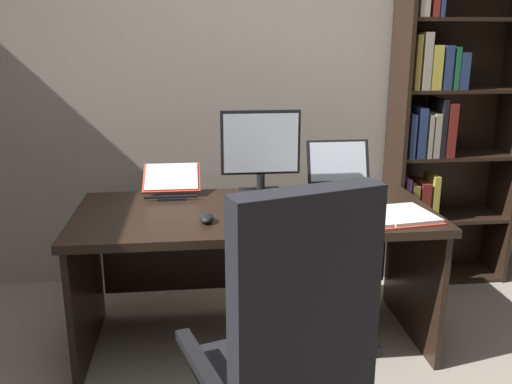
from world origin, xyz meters
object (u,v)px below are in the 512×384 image
Objects in this scene: desk at (253,240)px; keyboard at (272,217)px; open_binder at (380,217)px; computer_mouse at (207,218)px; monitor at (261,153)px; notepad at (308,206)px; bookshelf at (440,127)px; office_chair at (288,367)px; pen at (312,205)px; reading_stand_with_book at (172,180)px; laptop at (343,181)px.

keyboard reaches higher than desk.
computer_mouse is at bearing 168.35° from open_binder.
monitor reaches higher than desk.
monitor is 4.32× the size of computer_mouse.
monitor reaches higher than notepad.
open_binder is 0.36m from notepad.
bookshelf is 1.83× the size of office_chair.
pen is (-0.27, 0.22, 0.00)m from open_binder.
pen is at bearing 0.00° from notepad.
reading_stand_with_book is (-0.42, 1.30, 0.32)m from office_chair.
bookshelf is 1.71m from computer_mouse.
notepad is 1.50× the size of pen.
open_binder is at bearing -29.81° from reading_stand_with_book.
laptop is 0.64× the size of open_binder.
monitor is 0.73m from open_binder.
laptop reaches higher than desk.
pen is at bearing -49.63° from monitor.
reading_stand_with_book is at bearing 176.57° from laptop.
office_chair is at bearing -105.06° from notepad.
computer_mouse is at bearing 89.75° from office_chair.
bookshelf is at bearing 11.55° from reading_stand_with_book.
monitor reaches higher than laptop.
desk is 0.66m from open_binder.
computer_mouse reaches higher than desk.
bookshelf is 1.69m from reading_stand_with_book.
pen reaches higher than desk.
office_chair is at bearing -92.54° from monitor.
laptop is (0.52, 0.20, 0.24)m from desk.
computer_mouse reaches higher than keyboard.
desk is at bearing -107.79° from monitor.
keyboard and open_binder have the same top height.
laptop reaches higher than reading_stand_with_book.
computer_mouse is 0.80m from open_binder.
laptop is (0.45, 0.01, -0.17)m from monitor.
open_binder is at bearing 36.28° from office_chair.
computer_mouse is 0.74× the size of pen.
office_chair is 1.38m from laptop.
laptop is 0.36m from pen.
bookshelf is at bearing 35.94° from office_chair.
open_binder is at bearing -39.45° from pen.
laptop is at bearing 50.55° from pen.
open_binder is 3.93× the size of pen.
monitor is 0.41m from pen.
notepad is (-0.96, -0.67, -0.27)m from bookshelf.
desk is at bearing 104.03° from keyboard.
laptop is 2.53× the size of pen.
keyboard is (-0.45, -0.45, -0.04)m from laptop.
reading_stand_with_book is at bearing 142.13° from open_binder.
open_binder reaches higher than notepad.
keyboard is 0.70m from reading_stand_with_book.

